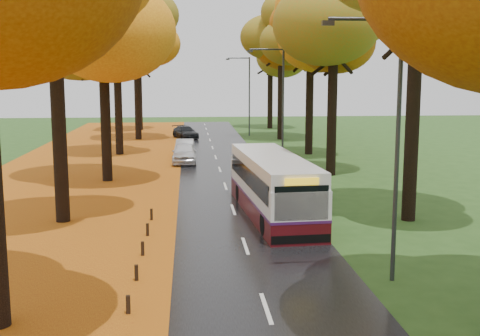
{
  "coord_description": "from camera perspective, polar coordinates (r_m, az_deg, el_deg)",
  "views": [
    {
      "loc": [
        -2.04,
        -9.41,
        6.34
      ],
      "look_at": [
        0.0,
        14.29,
        2.6
      ],
      "focal_mm": 45.0,
      "sensor_mm": 36.0,
      "label": 1
    }
  ],
  "objects": [
    {
      "name": "road",
      "position": [
        35.05,
        -1.5,
        -1.46
      ],
      "size": [
        6.5,
        90.0,
        0.04
      ],
      "primitive_type": "cube",
      "color": "black",
      "rests_on": "ground"
    },
    {
      "name": "streetlamp_near",
      "position": [
        18.48,
        14.03,
        3.62
      ],
      "size": [
        2.45,
        0.18,
        8.0
      ],
      "color": "#333538",
      "rests_on": "ground"
    },
    {
      "name": "leaf_drift",
      "position": [
        35.0,
        -6.49,
        -1.49
      ],
      "size": [
        0.9,
        90.0,
        0.01
      ],
      "primitive_type": "cube",
      "color": "#C47814",
      "rests_on": "road"
    },
    {
      "name": "leaf_verge",
      "position": [
        35.67,
        -16.09,
        -1.64
      ],
      "size": [
        12.0,
        90.0,
        0.02
      ],
      "primitive_type": "cube",
      "color": "maroon",
      "rests_on": "ground"
    },
    {
      "name": "centre_line",
      "position": [
        35.04,
        -1.5,
        -1.42
      ],
      "size": [
        0.12,
        90.0,
        0.01
      ],
      "primitive_type": "cube",
      "color": "silver",
      "rests_on": "road"
    },
    {
      "name": "trees_left",
      "position": [
        36.97,
        -13.27,
        13.66
      ],
      "size": [
        9.2,
        74.0,
        13.88
      ],
      "color": "black",
      "rests_on": "ground"
    },
    {
      "name": "car_dark",
      "position": [
        59.4,
        -5.2,
        3.39
      ],
      "size": [
        2.94,
        4.46,
        1.2
      ],
      "primitive_type": "imported",
      "rotation": [
        0.0,
        0.0,
        0.33
      ],
      "color": "black",
      "rests_on": "road"
    },
    {
      "name": "car_silver",
      "position": [
        46.89,
        -5.26,
        1.95
      ],
      "size": [
        1.53,
        3.87,
        1.25
      ],
      "primitive_type": "imported",
      "rotation": [
        0.0,
        0.0,
        -0.05
      ],
      "color": "#ACAEB5",
      "rests_on": "road"
    },
    {
      "name": "bollard_row",
      "position": [
        15.45,
        -11.03,
        -14.4
      ],
      "size": [
        0.11,
        23.51,
        0.52
      ],
      "color": "black",
      "rests_on": "ground"
    },
    {
      "name": "streetlamp_mid",
      "position": [
        39.9,
        3.74,
        6.58
      ],
      "size": [
        2.45,
        0.18,
        8.0
      ],
      "color": "#333538",
      "rests_on": "ground"
    },
    {
      "name": "streetlamp_far",
      "position": [
        61.72,
        0.66,
        7.42
      ],
      "size": [
        2.45,
        0.18,
        8.0
      ],
      "color": "#333538",
      "rests_on": "ground"
    },
    {
      "name": "bus",
      "position": [
        26.96,
        3.13,
        -1.55
      ],
      "size": [
        3.03,
        10.31,
        2.68
      ],
      "rotation": [
        0.0,
        0.0,
        0.07
      ],
      "color": "#470B10",
      "rests_on": "road"
    },
    {
      "name": "trees_right",
      "position": [
        37.63,
        9.59,
        13.92
      ],
      "size": [
        9.3,
        74.2,
        13.96
      ],
      "color": "black",
      "rests_on": "ground"
    },
    {
      "name": "car_white",
      "position": [
        42.92,
        -5.29,
        1.43
      ],
      "size": [
        1.76,
        4.26,
        1.44
      ],
      "primitive_type": "imported",
      "rotation": [
        0.0,
        0.0,
        -0.01
      ],
      "color": "silver",
      "rests_on": "road"
    }
  ]
}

